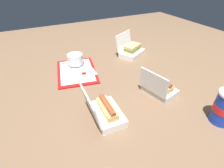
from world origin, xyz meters
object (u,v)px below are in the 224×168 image
(food_tray, at_px, (77,71))
(clamshell_hotdog_front, at_px, (159,88))
(clamshell_sandwich_corner, at_px, (131,50))
(plastic_fork, at_px, (64,77))
(clamshell_hotdog_back, at_px, (105,112))
(ketchup_cup, at_px, (84,75))
(cake_container, at_px, (75,60))

(food_tray, height_order, clamshell_hotdog_front, clamshell_hotdog_front)
(clamshell_hotdog_front, distance_m, clamshell_sandwich_corner, 0.54)
(plastic_fork, xyz_separation_m, clamshell_hotdog_back, (-0.45, -0.09, 0.02))
(plastic_fork, bearing_deg, clamshell_sandwich_corner, -73.65)
(clamshell_hotdog_back, bearing_deg, ketchup_cup, -4.04)
(ketchup_cup, distance_m, plastic_fork, 0.13)
(ketchup_cup, relative_size, clamshell_hotdog_back, 0.19)
(food_tray, distance_m, plastic_fork, 0.11)
(cake_container, xyz_separation_m, ketchup_cup, (-0.19, 0.00, -0.02))
(plastic_fork, height_order, clamshell_sandwich_corner, clamshell_sandwich_corner)
(food_tray, height_order, plastic_fork, plastic_fork)
(cake_container, distance_m, plastic_fork, 0.19)
(clamshell_hotdog_front, bearing_deg, plastic_fork, 47.98)
(plastic_fork, relative_size, clamshell_sandwich_corner, 0.42)
(clamshell_sandwich_corner, bearing_deg, clamshell_hotdog_front, 165.24)
(cake_container, height_order, clamshell_hotdog_back, clamshell_hotdog_back)
(food_tray, relative_size, ketchup_cup, 10.36)
(clamshell_hotdog_front, bearing_deg, ketchup_cup, 43.17)
(ketchup_cup, height_order, clamshell_hotdog_front, clamshell_hotdog_front)
(ketchup_cup, relative_size, clamshell_hotdog_front, 0.19)
(clamshell_hotdog_front, xyz_separation_m, clamshell_sandwich_corner, (0.52, -0.14, 0.00))
(cake_container, xyz_separation_m, clamshell_hotdog_back, (-0.58, 0.03, -0.01))
(cake_container, xyz_separation_m, clamshell_sandwich_corner, (-0.02, -0.47, -0.01))
(plastic_fork, relative_size, clamshell_hotdog_front, 0.53)
(food_tray, relative_size, clamshell_hotdog_back, 1.98)
(cake_container, xyz_separation_m, clamshell_hotdog_front, (-0.54, -0.33, -0.01))
(ketchup_cup, distance_m, clamshell_sandwich_corner, 0.50)
(food_tray, bearing_deg, plastic_fork, 113.31)
(plastic_fork, height_order, clamshell_hotdog_back, clamshell_hotdog_back)
(ketchup_cup, xyz_separation_m, clamshell_hotdog_back, (-0.39, 0.03, 0.01))
(cake_container, relative_size, clamshell_sandwich_corner, 0.44)
(food_tray, distance_m, clamshell_sandwich_corner, 0.50)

